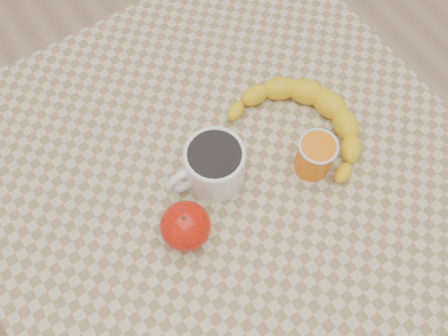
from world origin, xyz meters
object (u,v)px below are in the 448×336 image
table (224,193)px  orange_juice_glass (315,156)px  coffee_mug (213,165)px  banana (304,123)px  apple (185,226)px

table → orange_juice_glass: orange_juice_glass is taller
coffee_mug → orange_juice_glass: coffee_mug is taller
orange_juice_glass → banana: 0.07m
coffee_mug → apple: bearing=-146.4°
table → apple: apple is taller
coffee_mug → apple: coffee_mug is taller
table → coffee_mug: size_ratio=5.81×
table → orange_juice_glass: 0.19m
orange_juice_glass → apple: size_ratio=0.85×
coffee_mug → apple: 0.11m
apple → banana: size_ratio=0.28×
apple → table: bearing=27.1°
coffee_mug → orange_juice_glass: size_ratio=1.87×
table → coffee_mug: 0.13m
table → apple: (-0.11, -0.05, 0.12)m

